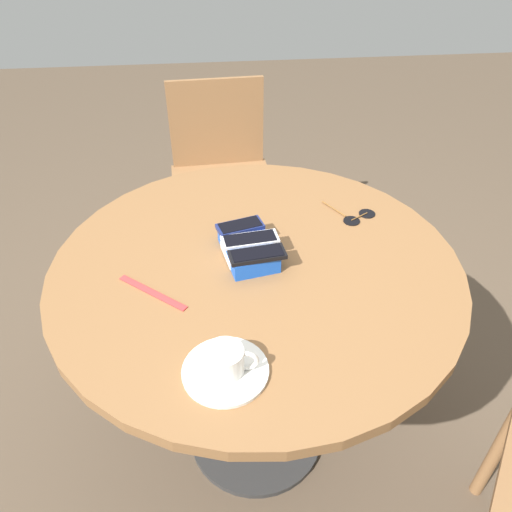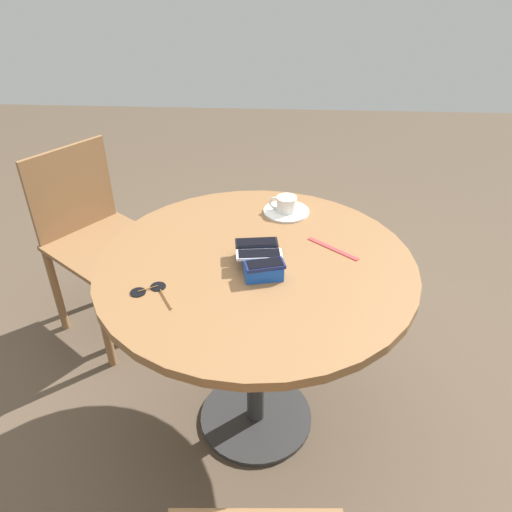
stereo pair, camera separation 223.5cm
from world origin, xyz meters
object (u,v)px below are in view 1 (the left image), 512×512
object	(u,v)px
saucer	(225,371)
chair_far_side	(222,181)
phone_box	(248,249)
phone_black	(256,255)
lanyard_strap	(152,292)
sunglasses	(357,216)
phone_white	(250,239)
phone_navy	(240,226)
coffee_cup	(226,360)
round_table	(256,299)

from	to	relation	value
saucer	chair_far_side	xyz separation A→B (m)	(-1.23, 0.04, -0.30)
phone_box	phone_black	bearing A→B (deg)	13.09
saucer	phone_box	bearing A→B (deg)	167.96
chair_far_side	lanyard_strap	bearing A→B (deg)	-11.17
sunglasses	phone_white	bearing A→B (deg)	-66.04
phone_white	lanyard_strap	bearing A→B (deg)	-63.42
phone_navy	phone_white	world-z (taller)	phone_navy
saucer	phone_white	bearing A→B (deg)	167.21
saucer	coffee_cup	xyz separation A→B (m)	(0.00, 0.00, 0.03)
round_table	saucer	bearing A→B (deg)	-15.89
lanyard_strap	sunglasses	bearing A→B (deg)	115.10
lanyard_strap	coffee_cup	bearing A→B (deg)	32.85
phone_box	saucer	world-z (taller)	phone_box
phone_navy	phone_box	bearing A→B (deg)	13.64
phone_navy	phone_white	bearing A→B (deg)	19.55
phone_navy	saucer	bearing A→B (deg)	-8.47
phone_black	saucer	distance (m)	0.31
coffee_cup	sunglasses	size ratio (longest dim) A/B	0.75
phone_box	lanyard_strap	world-z (taller)	phone_box
saucer	lanyard_strap	xyz separation A→B (m)	(-0.24, -0.15, -0.00)
round_table	saucer	world-z (taller)	saucer
phone_white	phone_box	bearing A→B (deg)	-62.79
phone_navy	phone_white	size ratio (longest dim) A/B	0.87
phone_navy	chair_far_side	xyz separation A→B (m)	(-0.82, -0.02, -0.34)
saucer	phone_navy	bearing A→B (deg)	171.53
saucer	chair_far_side	world-z (taller)	chair_far_side
phone_white	round_table	bearing A→B (deg)	19.82
phone_white	coffee_cup	xyz separation A→B (m)	(0.36, -0.08, -0.01)
coffee_cup	lanyard_strap	world-z (taller)	coffee_cup
phone_black	lanyard_strap	xyz separation A→B (m)	(0.06, -0.24, -0.05)
phone_navy	phone_white	distance (m)	0.06
phone_box	coffee_cup	bearing A→B (deg)	-11.62
round_table	sunglasses	xyz separation A→B (m)	(-0.17, 0.30, 0.12)
phone_box	saucer	xyz separation A→B (m)	(0.36, -0.08, -0.02)
round_table	phone_navy	bearing A→B (deg)	-160.35
lanyard_strap	chair_far_side	size ratio (longest dim) A/B	0.23
sunglasses	chair_far_side	bearing A→B (deg)	-154.84
phone_box	lanyard_strap	bearing A→B (deg)	-63.43
phone_box	phone_navy	size ratio (longest dim) A/B	1.52
coffee_cup	saucer	bearing A→B (deg)	-97.17
saucer	chair_far_side	size ratio (longest dim) A/B	0.20
lanyard_strap	chair_far_side	world-z (taller)	chair_far_side
phone_white	coffee_cup	distance (m)	0.37
phone_white	saucer	size ratio (longest dim) A/B	0.86
round_table	phone_white	xyz separation A→B (m)	(-0.03, -0.01, 0.17)
saucer	coffee_cup	bearing A→B (deg)	82.83
sunglasses	chair_far_side	world-z (taller)	chair_far_side
phone_navy	phone_black	bearing A→B (deg)	13.37
phone_black	sunglasses	size ratio (longest dim) A/B	1.03
round_table	phone_box	world-z (taller)	phone_box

